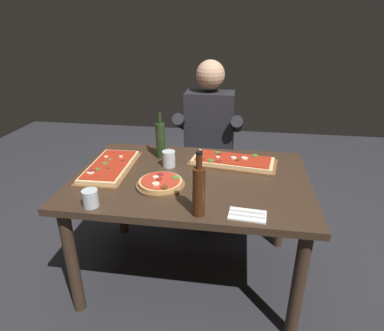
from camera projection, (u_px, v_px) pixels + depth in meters
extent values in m
plane|color=#2D2D33|center=(191.00, 272.00, 2.27)|extent=(6.40, 6.40, 0.00)
cube|color=#3D2B1E|center=(191.00, 179.00, 1.97)|extent=(1.40, 0.96, 0.04)
cylinder|color=#3D2B1E|center=(72.00, 262.00, 1.85)|extent=(0.07, 0.07, 0.70)
cylinder|color=#3D2B1E|center=(298.00, 286.00, 1.68)|extent=(0.07, 0.07, 0.70)
cylinder|color=#3D2B1E|center=(121.00, 194.00, 2.57)|extent=(0.07, 0.07, 0.70)
cylinder|color=#3D2B1E|center=(282.00, 206.00, 2.40)|extent=(0.07, 0.07, 0.70)
cube|color=brown|center=(233.00, 163.00, 2.13)|extent=(0.59, 0.33, 0.02)
cube|color=#E5C184|center=(233.00, 161.00, 2.12)|extent=(0.54, 0.29, 0.02)
cube|color=#B72D19|center=(233.00, 159.00, 2.11)|extent=(0.50, 0.26, 0.01)
cylinder|color=maroon|center=(219.00, 161.00, 2.07)|extent=(0.04, 0.04, 0.00)
cylinder|color=beige|center=(245.00, 158.00, 2.11)|extent=(0.04, 0.04, 0.01)
cylinder|color=#4C7F2D|center=(218.00, 152.00, 2.20)|extent=(0.04, 0.04, 0.01)
cylinder|color=beige|center=(218.00, 157.00, 2.12)|extent=(0.03, 0.03, 0.01)
cylinder|color=brown|center=(220.00, 154.00, 2.17)|extent=(0.03, 0.03, 0.01)
cylinder|color=#4C7F2D|center=(211.00, 160.00, 2.08)|extent=(0.04, 0.04, 0.01)
cylinder|color=brown|center=(238.00, 160.00, 2.08)|extent=(0.03, 0.03, 0.01)
cylinder|color=beige|center=(234.00, 158.00, 2.11)|extent=(0.04, 0.04, 0.01)
cylinder|color=#4C7F2D|center=(255.00, 156.00, 2.15)|extent=(0.04, 0.04, 0.01)
cylinder|color=maroon|center=(202.00, 159.00, 2.09)|extent=(0.03, 0.03, 0.00)
cylinder|color=#4C7F2D|center=(233.00, 157.00, 2.12)|extent=(0.03, 0.03, 0.00)
cube|color=brown|center=(110.00, 169.00, 2.05)|extent=(0.28, 0.53, 0.02)
cube|color=#E5C184|center=(110.00, 166.00, 2.04)|extent=(0.25, 0.49, 0.02)
cube|color=#B72D19|center=(110.00, 164.00, 2.04)|extent=(0.22, 0.45, 0.01)
cylinder|color=brown|center=(123.00, 160.00, 2.07)|extent=(0.02, 0.02, 0.01)
cylinder|color=brown|center=(108.00, 168.00, 1.97)|extent=(0.02, 0.02, 0.00)
cylinder|color=#4C7F2D|center=(110.00, 160.00, 2.09)|extent=(0.03, 0.03, 0.00)
cylinder|color=beige|center=(106.00, 157.00, 2.13)|extent=(0.03, 0.03, 0.00)
cylinder|color=brown|center=(89.00, 171.00, 1.93)|extent=(0.03, 0.03, 0.01)
cylinder|color=beige|center=(121.00, 157.00, 2.13)|extent=(0.02, 0.02, 0.01)
cylinder|color=#4C7F2D|center=(105.00, 163.00, 2.03)|extent=(0.04, 0.04, 0.00)
cylinder|color=#4C7F2D|center=(97.00, 169.00, 1.95)|extent=(0.03, 0.03, 0.01)
cylinder|color=beige|center=(91.00, 172.00, 1.91)|extent=(0.04, 0.04, 0.01)
cylinder|color=maroon|center=(92.00, 171.00, 1.93)|extent=(0.04, 0.04, 0.01)
cylinder|color=brown|center=(161.00, 185.00, 1.84)|extent=(0.28, 0.28, 0.02)
cylinder|color=tan|center=(161.00, 182.00, 1.84)|extent=(0.25, 0.25, 0.02)
cylinder|color=red|center=(161.00, 180.00, 1.83)|extent=(0.22, 0.22, 0.01)
cylinder|color=maroon|center=(160.00, 175.00, 1.89)|extent=(0.04, 0.04, 0.01)
cylinder|color=beige|center=(156.00, 184.00, 1.78)|extent=(0.04, 0.04, 0.01)
cylinder|color=beige|center=(156.00, 177.00, 1.86)|extent=(0.04, 0.04, 0.01)
cylinder|color=brown|center=(164.00, 187.00, 1.75)|extent=(0.04, 0.04, 0.01)
cylinder|color=#4C7F2D|center=(176.00, 178.00, 1.85)|extent=(0.04, 0.04, 0.01)
cylinder|color=maroon|center=(159.00, 179.00, 1.83)|extent=(0.03, 0.03, 0.01)
cylinder|color=#233819|center=(161.00, 141.00, 2.19)|extent=(0.06, 0.06, 0.24)
cylinder|color=#233819|center=(160.00, 118.00, 2.13)|extent=(0.02, 0.02, 0.08)
cylinder|color=black|center=(159.00, 111.00, 2.11)|extent=(0.02, 0.02, 0.01)
cylinder|color=#47230F|center=(199.00, 192.00, 1.54)|extent=(0.06, 0.06, 0.24)
cylinder|color=#47230F|center=(199.00, 161.00, 1.47)|extent=(0.03, 0.03, 0.07)
cylinder|color=black|center=(199.00, 153.00, 1.45)|extent=(0.03, 0.03, 0.01)
cylinder|color=silver|center=(169.00, 159.00, 2.08)|extent=(0.08, 0.08, 0.10)
cylinder|color=#5B3814|center=(169.00, 163.00, 2.09)|extent=(0.07, 0.07, 0.04)
cylinder|color=silver|center=(90.00, 198.00, 1.64)|extent=(0.08, 0.08, 0.09)
cylinder|color=silver|center=(91.00, 203.00, 1.65)|extent=(0.07, 0.07, 0.03)
cube|color=white|center=(247.00, 215.00, 1.57)|extent=(0.19, 0.13, 0.01)
cube|color=silver|center=(247.00, 216.00, 1.55)|extent=(0.17, 0.03, 0.00)
cube|color=silver|center=(248.00, 212.00, 1.59)|extent=(0.17, 0.03, 0.00)
cube|color=black|center=(208.00, 169.00, 2.79)|extent=(0.44, 0.44, 0.04)
cube|color=black|center=(211.00, 136.00, 2.88)|extent=(0.40, 0.04, 0.42)
cylinder|color=black|center=(183.00, 202.00, 2.74)|extent=(0.04, 0.04, 0.41)
cylinder|color=black|center=(228.00, 205.00, 2.69)|extent=(0.04, 0.04, 0.41)
cylinder|color=black|center=(190.00, 181.00, 3.08)|extent=(0.04, 0.04, 0.41)
cylinder|color=black|center=(230.00, 184.00, 3.03)|extent=(0.04, 0.04, 0.41)
cylinder|color=#23232D|center=(194.00, 200.00, 2.73)|extent=(0.11, 0.11, 0.45)
cylinder|color=#23232D|center=(218.00, 202.00, 2.70)|extent=(0.11, 0.11, 0.45)
cube|color=#23232D|center=(207.00, 166.00, 2.67)|extent=(0.34, 0.40, 0.12)
cube|color=#232328|center=(209.00, 124.00, 2.63)|extent=(0.38, 0.22, 0.52)
sphere|color=tan|center=(210.00, 75.00, 2.47)|extent=(0.22, 0.22, 0.22)
cylinder|color=#232328|center=(181.00, 122.00, 2.60)|extent=(0.09, 0.31, 0.21)
cylinder|color=#232328|center=(237.00, 124.00, 2.54)|extent=(0.09, 0.31, 0.21)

